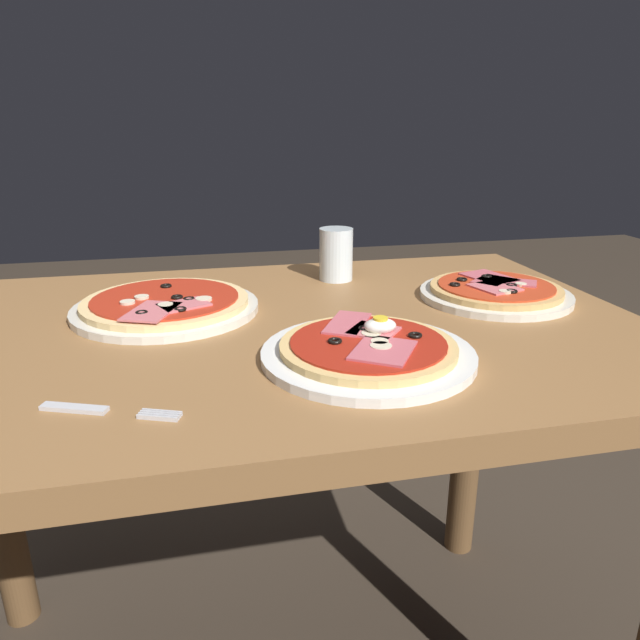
# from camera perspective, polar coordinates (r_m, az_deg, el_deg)

# --- Properties ---
(dining_table) EXTENTS (1.18, 0.75, 0.77)m
(dining_table) POSITION_cam_1_polar(r_m,az_deg,el_deg) (0.95, -5.20, -7.89)
(dining_table) COLOR olive
(dining_table) RESTS_ON ground
(pizza_foreground) EXTENTS (0.28, 0.28, 0.05)m
(pizza_foreground) POSITION_cam_1_polar(r_m,az_deg,el_deg) (0.77, 4.73, -2.95)
(pizza_foreground) COLOR white
(pizza_foreground) RESTS_ON dining_table
(pizza_across_left) EXTENTS (0.26, 0.26, 0.03)m
(pizza_across_left) POSITION_cam_1_polar(r_m,az_deg,el_deg) (1.07, 16.71, 2.67)
(pizza_across_left) COLOR silver
(pizza_across_left) RESTS_ON dining_table
(pizza_across_right) EXTENTS (0.30, 0.30, 0.03)m
(pizza_across_right) POSITION_cam_1_polar(r_m,az_deg,el_deg) (0.98, -14.77, 1.41)
(pizza_across_right) COLOR silver
(pizza_across_right) RESTS_ON dining_table
(water_glass_near) EXTENTS (0.06, 0.06, 0.10)m
(water_glass_near) POSITION_cam_1_polar(r_m,az_deg,el_deg) (1.14, 1.57, 6.07)
(water_glass_near) COLOR silver
(water_glass_near) RESTS_ON dining_table
(fork) EXTENTS (0.15, 0.07, 0.00)m
(fork) POSITION_cam_1_polar(r_m,az_deg,el_deg) (0.68, -20.75, -8.22)
(fork) COLOR silver
(fork) RESTS_ON dining_table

